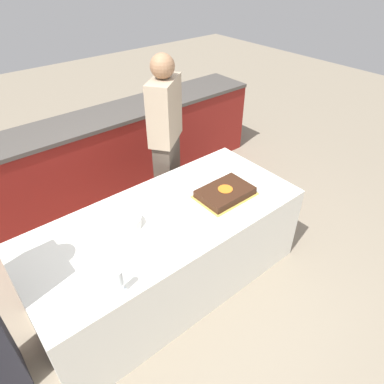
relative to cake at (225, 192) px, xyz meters
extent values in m
plane|color=gray|center=(-0.52, 0.10, -0.76)|extent=(14.00, 14.00, 0.00)
cube|color=maroon|center=(-0.52, 1.65, -0.32)|extent=(4.40, 0.55, 0.88)
cube|color=#4C4742|center=(-0.52, 1.65, 0.14)|extent=(4.40, 0.58, 0.04)
cube|color=white|center=(-0.52, 0.10, -0.40)|extent=(2.15, 0.95, 0.73)
cube|color=gold|center=(0.00, 0.00, -0.03)|extent=(0.46, 0.33, 0.00)
cube|color=#381E11|center=(0.00, 0.00, 0.00)|extent=(0.42, 0.29, 0.06)
cylinder|color=orange|center=(0.00, 0.00, 0.03)|extent=(0.12, 0.12, 0.00)
cylinder|color=white|center=(-0.79, 0.18, 0.00)|extent=(0.20, 0.20, 0.07)
cylinder|color=white|center=(-1.12, -0.29, -0.03)|extent=(0.06, 0.06, 0.00)
cylinder|color=white|center=(-1.12, -0.29, 0.00)|extent=(0.01, 0.01, 0.07)
cylinder|color=white|center=(-1.12, -0.29, 0.09)|extent=(0.04, 0.04, 0.10)
cylinder|color=white|center=(0.05, 0.31, -0.03)|extent=(0.21, 0.21, 0.00)
cube|color=white|center=(-0.63, -0.28, -0.02)|extent=(0.13, 0.10, 0.02)
cube|color=#4C4238|center=(0.00, 0.80, -0.30)|extent=(0.38, 0.34, 0.91)
cube|color=tan|center=(0.00, 0.80, 0.43)|extent=(0.45, 0.41, 0.56)
sphere|color=#936B4C|center=(0.00, 0.80, 0.81)|extent=(0.20, 0.20, 0.20)
camera|label=1|loc=(-1.61, -1.54, 1.63)|focal=32.00mm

